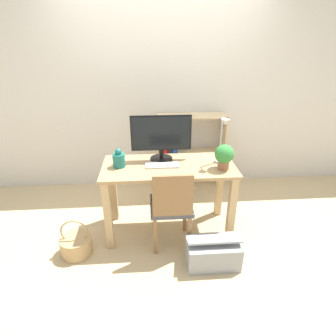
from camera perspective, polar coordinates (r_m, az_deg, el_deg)
The scene contains 12 objects.
ground_plane at distance 3.15m, azimuth 0.14°, elevation -12.16°, with size 10.00×10.00×0.00m, color #CCB284.
wall_back at distance 3.69m, azimuth -1.22°, elevation 15.64°, with size 8.00×0.05×2.60m.
desk at distance 2.83m, azimuth 0.15°, elevation -2.38°, with size 1.31×0.60×0.76m.
monitor at distance 2.81m, azimuth -1.40°, elevation 6.64°, with size 0.60×0.23×0.46m.
keyboard at distance 2.74m, azimuth -1.19°, elevation 0.59°, with size 0.33×0.14×0.02m.
vase at distance 2.74m, azimuth -9.96°, elevation 1.76°, with size 0.12×0.12×0.19m.
desk_lamp at distance 2.73m, azimuth 11.02°, elevation 6.29°, with size 0.10×0.19×0.47m.
potted_plant at distance 2.68m, azimuth 11.33°, elevation 2.50°, with size 0.18×0.18×0.24m.
chair at distance 2.66m, azimuth 0.72°, elevation -7.72°, with size 0.40×0.40×0.85m.
bookshelf at distance 3.76m, azimuth 2.01°, elevation 2.89°, with size 0.88×0.28×1.01m.
basket at distance 2.93m, azimuth -18.14°, elevation -14.58°, with size 0.30×0.30×0.38m.
storage_box at distance 2.71m, azimuth 9.11°, elevation -16.53°, with size 0.48×0.33×0.30m.
Camera 1 is at (-0.19, -2.50, 1.92)m, focal length 30.00 mm.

